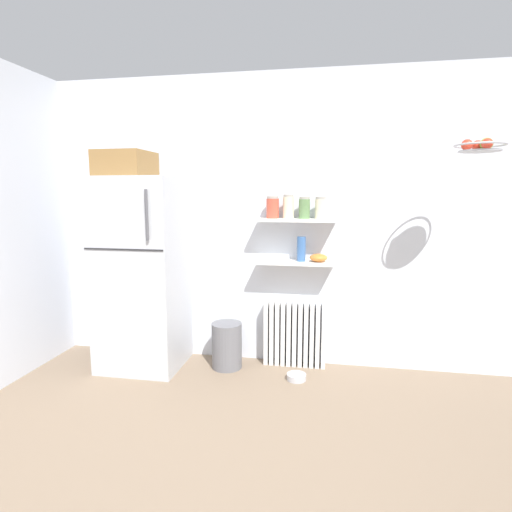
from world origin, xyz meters
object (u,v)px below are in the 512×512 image
refrigerator (141,268)px  radiator (295,334)px  storage_jar_0 (273,208)px  storage_jar_1 (288,207)px  hanging_fruit_basket (481,146)px  pet_food_bowl (296,377)px  shelf_bowl (319,258)px  trash_bin (227,345)px  storage_jar_3 (321,208)px  storage_jar_2 (304,208)px  vase (301,249)px

refrigerator → radiator: (1.36, 0.23, -0.60)m
refrigerator → radiator: refrigerator is taller
storage_jar_0 → storage_jar_1: (0.14, 0.00, 0.01)m
refrigerator → hanging_fruit_basket: hanging_fruit_basket is taller
pet_food_bowl → hanging_fruit_basket: hanging_fruit_basket is taller
radiator → storage_jar_0: (-0.21, -0.03, 1.14)m
storage_jar_0 → shelf_bowl: 0.59m
radiator → hanging_fruit_basket: (1.29, -0.47, 1.59)m
storage_jar_0 → trash_bin: size_ratio=0.46×
refrigerator → storage_jar_3: (1.56, 0.20, 0.54)m
storage_jar_3 → hanging_fruit_basket: hanging_fruit_basket is taller
refrigerator → trash_bin: bearing=5.2°
storage_jar_2 → vase: storage_jar_2 is taller
radiator → vase: vase is taller
storage_jar_2 → storage_jar_0: bearing=180.0°
storage_jar_3 → shelf_bowl: storage_jar_3 is taller
storage_jar_2 → shelf_bowl: size_ratio=1.20×
storage_jar_1 → shelf_bowl: storage_jar_1 is taller
storage_jar_2 → pet_food_bowl: 1.44m
hanging_fruit_basket → trash_bin: bearing=170.7°
storage_jar_0 → hanging_fruit_basket: hanging_fruit_basket is taller
storage_jar_2 → hanging_fruit_basket: hanging_fruit_basket is taller
storage_jar_0 → storage_jar_3: (0.41, 0.00, -0.00)m
refrigerator → shelf_bowl: size_ratio=12.38×
hanging_fruit_basket → radiator: bearing=159.9°
storage_jar_1 → storage_jar_3: storage_jar_1 is taller
refrigerator → shelf_bowl: bearing=7.4°
storage_jar_2 → hanging_fruit_basket: bearing=-19.9°
hanging_fruit_basket → refrigerator: bearing=174.9°
storage_jar_0 → shelf_bowl: storage_jar_0 is taller
refrigerator → storage_jar_3: 1.66m
trash_bin → pet_food_bowl: bearing=-12.6°
refrigerator → hanging_fruit_basket: bearing=-5.1°
trash_bin → storage_jar_3: bearing=9.5°
pet_food_bowl → hanging_fruit_basket: bearing=-7.5°
shelf_bowl → hanging_fruit_basket: (1.09, -0.44, 0.87)m
vase → trash_bin: size_ratio=0.53×
vase → hanging_fruit_basket: hanging_fruit_basket is taller
vase → pet_food_bowl: vase is taller
storage_jar_3 → shelf_bowl: bearing=180.0°
storage_jar_0 → shelf_bowl: size_ratio=1.23×
storage_jar_0 → refrigerator: bearing=-170.0°
storage_jar_2 → trash_bin: bearing=-168.6°
shelf_bowl → trash_bin: bearing=-170.5°
refrigerator → storage_jar_2: (1.42, 0.20, 0.54)m
storage_jar_0 → pet_food_bowl: storage_jar_0 is taller
storage_jar_1 → shelf_bowl: (0.27, 0.00, -0.44)m
pet_food_bowl → storage_jar_2: bearing=85.1°
refrigerator → vase: bearing=8.2°
storage_jar_3 → vase: size_ratio=0.86×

